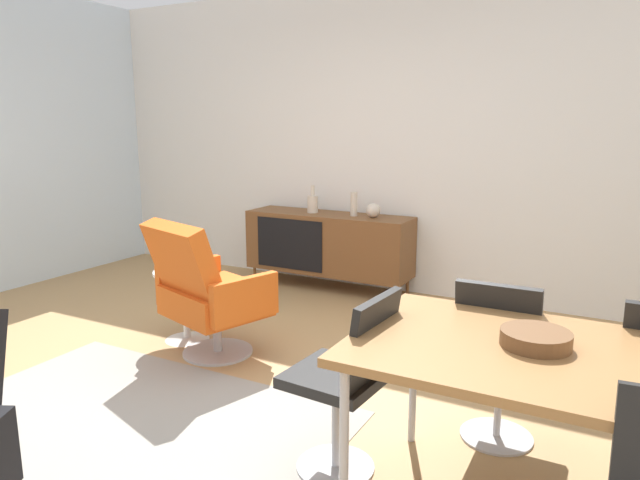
# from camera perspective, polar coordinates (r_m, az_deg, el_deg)

# --- Properties ---
(ground_plane) EXTENTS (8.32, 8.32, 0.00)m
(ground_plane) POSITION_cam_1_polar(r_m,az_deg,el_deg) (3.51, -9.69, -15.08)
(ground_plane) COLOR tan
(wall_back) EXTENTS (6.80, 0.12, 2.80)m
(wall_back) POSITION_cam_1_polar(r_m,az_deg,el_deg) (5.42, 7.10, 9.76)
(wall_back) COLOR white
(wall_back) RESTS_ON ground_plane
(sideboard) EXTENTS (1.60, 0.45, 0.72)m
(sideboard) POSITION_cam_1_polar(r_m,az_deg,el_deg) (5.47, 0.81, -0.30)
(sideboard) COLOR brown
(sideboard) RESTS_ON ground_plane
(vase_cobalt) EXTENTS (0.06, 0.06, 0.22)m
(vase_cobalt) POSITION_cam_1_polar(r_m,az_deg,el_deg) (5.29, 3.38, 3.58)
(vase_cobalt) COLOR beige
(vase_cobalt) RESTS_ON sideboard
(vase_sculptural_dark) EXTENTS (0.13, 0.13, 0.13)m
(vase_sculptural_dark) POSITION_cam_1_polar(r_m,az_deg,el_deg) (5.21, 5.29, 2.93)
(vase_sculptural_dark) COLOR beige
(vase_sculptural_dark) RESTS_ON sideboard
(vase_ceramic_small) EXTENTS (0.10, 0.10, 0.26)m
(vase_ceramic_small) POSITION_cam_1_polar(r_m,az_deg,el_deg) (5.48, -0.73, 3.66)
(vase_ceramic_small) COLOR beige
(vase_ceramic_small) RESTS_ON sideboard
(dining_table) EXTENTS (1.60, 0.90, 0.74)m
(dining_table) POSITION_cam_1_polar(r_m,az_deg,el_deg) (2.31, 23.64, -11.45)
(dining_table) COLOR olive
(dining_table) RESTS_ON ground_plane
(wooden_bowl_on_table) EXTENTS (0.26, 0.26, 0.06)m
(wooden_bowl_on_table) POSITION_cam_1_polar(r_m,az_deg,el_deg) (2.33, 20.59, -9.14)
(wooden_bowl_on_table) COLOR brown
(wooden_bowl_on_table) RESTS_ON dining_table
(dining_chair_back_left) EXTENTS (0.40, 0.43, 0.86)m
(dining_chair_back_left) POSITION_cam_1_polar(r_m,az_deg,el_deg) (2.95, 17.36, -10.76)
(dining_chair_back_left) COLOR black
(dining_chair_back_left) RESTS_ON ground_plane
(dining_chair_near_window) EXTENTS (0.45, 0.43, 0.86)m
(dining_chair_near_window) POSITION_cam_1_polar(r_m,az_deg,el_deg) (2.60, 2.78, -13.31)
(dining_chair_near_window) COLOR black
(dining_chair_near_window) RESTS_ON ground_plane
(lounge_chair_red) EXTENTS (0.84, 0.81, 0.95)m
(lounge_chair_red) POSITION_cam_1_polar(r_m,az_deg,el_deg) (3.93, -11.16, -4.86)
(lounge_chair_red) COLOR #D85919
(lounge_chair_red) RESTS_ON ground_plane
(side_table_round) EXTENTS (0.44, 0.44, 0.52)m
(side_table_round) POSITION_cam_1_polar(r_m,az_deg,el_deg) (4.30, -13.19, -5.53)
(side_table_round) COLOR white
(side_table_round) RESTS_ON ground_plane
(fruit_bowl) EXTENTS (0.20, 0.20, 0.11)m
(fruit_bowl) POSITION_cam_1_polar(r_m,az_deg,el_deg) (4.24, -13.33, -2.44)
(fruit_bowl) COLOR #262628
(fruit_bowl) RESTS_ON side_table_round
(area_rug) EXTENTS (2.20, 1.70, 0.01)m
(area_rug) POSITION_cam_1_polar(r_m,az_deg,el_deg) (3.27, -20.02, -17.64)
(area_rug) COLOR gray
(area_rug) RESTS_ON ground_plane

